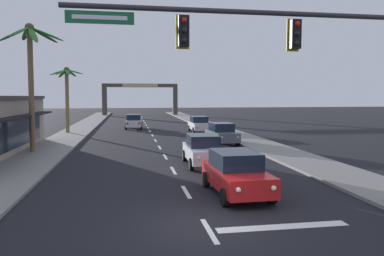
% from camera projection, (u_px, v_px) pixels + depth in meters
% --- Properties ---
extents(ground_plane, '(220.00, 220.00, 0.00)m').
position_uv_depth(ground_plane, '(205.00, 224.00, 11.13)').
color(ground_plane, black).
extents(sidewalk_right, '(3.20, 110.00, 0.14)m').
position_uv_depth(sidewalk_right, '(247.00, 140.00, 32.06)').
color(sidewalk_right, gray).
rests_on(sidewalk_right, ground).
extents(sidewalk_left, '(3.20, 110.00, 0.14)m').
position_uv_depth(sidewalk_left, '(58.00, 143.00, 29.47)').
color(sidewalk_left, gray).
rests_on(sidewalk_left, ground).
extents(lane_markings, '(4.28, 89.20, 0.01)m').
position_uv_depth(lane_markings, '(162.00, 142.00, 31.01)').
color(lane_markings, silver).
rests_on(lane_markings, ground).
extents(traffic_signal_mast, '(10.94, 0.41, 7.05)m').
position_uv_depth(traffic_signal_mast, '(299.00, 56.00, 11.96)').
color(traffic_signal_mast, '#2D2D33').
rests_on(traffic_signal_mast, ground).
extents(sedan_lead_at_stop_bar, '(2.03, 4.48, 1.68)m').
position_uv_depth(sedan_lead_at_stop_bar, '(236.00, 173.00, 14.43)').
color(sedan_lead_at_stop_bar, red).
rests_on(sedan_lead_at_stop_bar, ground).
extents(sedan_third_in_queue, '(2.02, 4.48, 1.68)m').
position_uv_depth(sedan_third_in_queue, '(203.00, 150.00, 20.65)').
color(sedan_third_in_queue, silver).
rests_on(sedan_third_in_queue, ground).
extents(sedan_oncoming_far, '(2.06, 4.50, 1.68)m').
position_uv_depth(sedan_oncoming_far, '(134.00, 121.00, 43.56)').
color(sedan_oncoming_far, silver).
rests_on(sedan_oncoming_far, ground).
extents(sedan_parked_nearest_kerb, '(2.05, 4.49, 1.68)m').
position_uv_depth(sedan_parked_nearest_kerb, '(222.00, 133.00, 29.67)').
color(sedan_parked_nearest_kerb, '#4C515B').
rests_on(sedan_parked_nearest_kerb, ground).
extents(sedan_parked_mid_kerb, '(1.96, 4.45, 1.68)m').
position_uv_depth(sedan_parked_mid_kerb, '(199.00, 124.00, 39.43)').
color(sedan_parked_mid_kerb, silver).
rests_on(sedan_parked_mid_kerb, ground).
extents(palm_left_second, '(4.19, 4.07, 8.51)m').
position_uv_depth(palm_left_second, '(31.00, 63.00, 24.11)').
color(palm_left_second, brown).
rests_on(palm_left_second, ground).
extents(palm_left_third, '(3.37, 3.23, 6.74)m').
position_uv_depth(palm_left_third, '(67.00, 87.00, 37.34)').
color(palm_left_third, brown).
rests_on(palm_left_third, ground).
extents(town_gateway_arch, '(14.67, 0.90, 6.25)m').
position_uv_depth(town_gateway_arch, '(140.00, 95.00, 72.94)').
color(town_gateway_arch, '#423D38').
rests_on(town_gateway_arch, ground).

